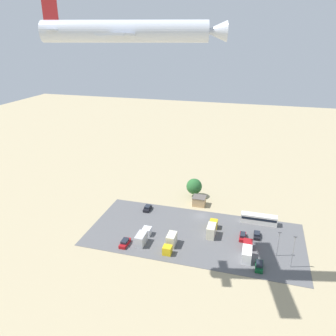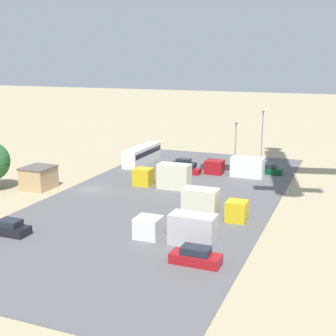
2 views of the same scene
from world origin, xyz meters
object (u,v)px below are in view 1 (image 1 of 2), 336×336
(shed_building, at_px, (199,201))
(parked_car_2, at_px, (243,236))
(parked_car_0, at_px, (125,243))
(bus, at_px, (259,219))
(parked_truck_3, at_px, (143,237))
(parked_car_4, at_px, (259,266))
(parked_truck_1, at_px, (170,242))
(parked_truck_0, at_px, (247,251))
(parked_truck_2, at_px, (212,229))
(parked_car_1, at_px, (257,235))
(airplane, at_px, (133,31))
(parked_car_3, at_px, (148,208))

(shed_building, relative_size, parked_car_2, 0.98)
(shed_building, height_order, parked_car_2, shed_building)
(parked_car_0, bearing_deg, parked_car_2, 21.12)
(bus, xyz_separation_m, parked_truck_3, (31.75, 19.03, -0.18))
(shed_building, bearing_deg, parked_car_4, 125.93)
(parked_truck_1, relative_size, parked_truck_3, 0.89)
(parked_car_2, relative_size, parked_truck_0, 0.49)
(bus, relative_size, parked_truck_1, 1.46)
(parked_truck_0, bearing_deg, parked_truck_2, 143.03)
(parked_car_1, bearing_deg, parked_car_2, 26.14)
(parked_car_1, xyz_separation_m, parked_car_4, (-0.98, 14.14, 0.07))
(parked_truck_1, distance_m, airplane, 55.86)
(parked_car_1, height_order, parked_truck_0, parked_truck_0)
(bus, height_order, parked_truck_2, parked_truck_2)
(parked_car_4, relative_size, parked_truck_1, 0.60)
(parked_car_1, relative_size, parked_truck_0, 0.45)
(parked_truck_1, bearing_deg, parked_truck_2, -135.64)
(parked_car_0, bearing_deg, bus, 31.60)
(parked_car_3, height_order, parked_car_4, parked_car_4)
(parked_truck_3, bearing_deg, parked_car_3, 104.93)
(shed_building, xyz_separation_m, parked_car_0, (15.69, 29.04, -0.85))
(parked_car_4, relative_size, parked_truck_3, 0.54)
(parked_car_2, distance_m, airplane, 63.85)
(bus, distance_m, parked_car_1, 8.00)
(shed_building, bearing_deg, airplane, 81.08)
(bus, relative_size, parked_car_1, 2.65)
(parked_car_1, xyz_separation_m, parked_truck_3, (31.46, 11.09, 0.82))
(parked_truck_2, height_order, airplane, airplane)
(parked_car_4, height_order, parked_truck_3, parked_truck_3)
(shed_building, xyz_separation_m, parked_truck_0, (-17.69, 24.82, -0.11))
(parked_car_0, height_order, parked_car_4, parked_car_4)
(parked_truck_1, height_order, airplane, airplane)
(parked_car_1, xyz_separation_m, parked_truck_1, (23.06, 11.76, 0.93))
(parked_car_0, relative_size, parked_car_2, 1.02)
(parked_car_3, xyz_separation_m, parked_truck_3, (-4.66, 17.50, 0.77))
(parked_car_1, bearing_deg, parked_truck_3, 19.42)
(parked_car_1, height_order, parked_truck_2, parked_truck_2)
(parked_car_3, height_order, parked_truck_1, parked_truck_1)
(parked_car_3, bearing_deg, parked_truck_3, -75.07)
(parked_car_4, distance_m, airplane, 62.37)
(parked_truck_2, bearing_deg, shed_building, 112.66)
(parked_car_2, relative_size, airplane, 0.14)
(parked_car_0, distance_m, parked_car_2, 34.02)
(parked_car_0, distance_m, parked_car_4, 36.69)
(parked_truck_0, distance_m, parked_truck_3, 29.16)
(parked_truck_0, bearing_deg, parked_car_1, 76.88)
(parked_car_3, relative_size, parked_car_4, 0.91)
(shed_building, xyz_separation_m, parked_truck_3, (11.44, 25.92, -0.09))
(parked_car_3, relative_size, parked_truck_3, 0.49)
(parked_truck_0, height_order, airplane, airplane)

